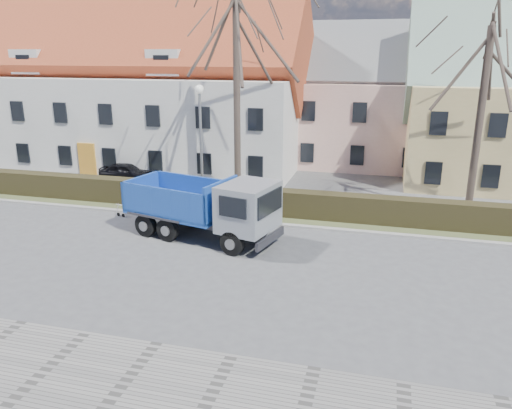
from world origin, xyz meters
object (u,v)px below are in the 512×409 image
(dump_truck, at_px, (197,206))
(parked_car_a, at_px, (126,172))
(streetlight, at_px, (201,146))
(cart_frame, at_px, (117,209))

(dump_truck, xyz_separation_m, parked_car_a, (-7.96, 8.15, -0.84))
(dump_truck, xyz_separation_m, streetlight, (-1.51, 4.67, 1.75))
(dump_truck, relative_size, streetlight, 1.12)
(dump_truck, distance_m, parked_car_a, 11.42)
(dump_truck, xyz_separation_m, cart_frame, (-4.93, 1.67, -1.07))
(cart_frame, bearing_deg, parked_car_a, 115.09)
(cart_frame, relative_size, parked_car_a, 0.23)
(dump_truck, height_order, parked_car_a, dump_truck)
(dump_truck, height_order, streetlight, streetlight)
(dump_truck, distance_m, cart_frame, 5.31)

